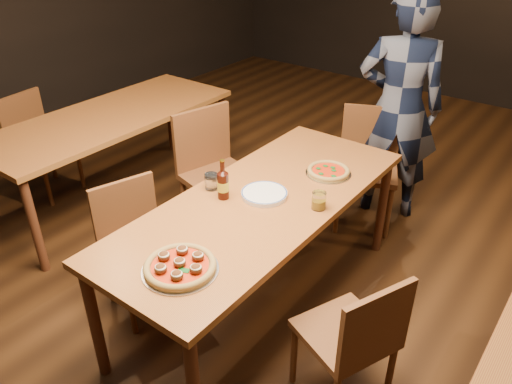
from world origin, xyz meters
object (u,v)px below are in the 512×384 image
Objects in this scene: chair_main_e at (345,332)px; plate_stack at (264,194)px; pizza_margherita at (328,171)px; water_glass at (211,181)px; chair_main_nw at (142,250)px; table_main at (261,210)px; chair_nbr_left at (43,144)px; diner at (399,108)px; amber_glass at (319,201)px; chair_main_sw at (220,177)px; pizza_meatball at (180,266)px; chair_end at (367,170)px; table_left at (110,123)px; beer_bottle at (223,185)px.

plate_stack is at bearing -92.01° from chair_main_e.
water_glass reaches higher than pizza_margherita.
chair_main_nw is at bearing -122.74° from water_glass.
pizza_margherita is (0.15, 0.48, 0.09)m from table_main.
chair_main_e is (1.25, 0.15, -0.00)m from chair_main_nw.
table_main is 2.27m from chair_nbr_left.
diner reaches higher than plate_stack.
amber_glass is (0.84, 0.56, 0.38)m from chair_main_nw.
chair_main_nw is 0.85× the size of chair_main_sw.
pizza_meatball is 1.27× the size of pizza_margherita.
pizza_meatball is at bearing -105.17° from amber_glass.
table_main is at bearing 14.58° from water_glass.
plate_stack reaches higher than table_main.
chair_main_nw is at bearing -146.30° from amber_glass.
water_glass reaches higher than pizza_meatball.
chair_main_e is 0.91× the size of chair_end.
chair_main_e is 1.62m from chair_end.
chair_nbr_left reaches higher than table_left.
table_main is 2.03× the size of chair_main_sw.
table_main is at bearing -98.54° from chair_nbr_left.
chair_end is at bearing -71.49° from chair_nbr_left.
chair_end reaches higher than table_main.
plate_stack is at bearing -97.58° from chair_nbr_left.
diner reaches higher than pizza_meatball.
chair_main_sw is 1.37m from pizza_meatball.
chair_nbr_left reaches higher than chair_main_nw.
amber_glass is (-0.41, 0.41, 0.38)m from chair_main_e.
chair_main_sw reaches higher than chair_nbr_left.
chair_end is 1.39m from beer_bottle.
chair_nbr_left is 2.47m from pizza_margherita.
table_main is 7.29× the size of pizza_margherita.
table_main is 1.22m from chair_end.
plate_stack is (-0.10, -1.16, 0.30)m from chair_end.
chair_nbr_left is 9.14× the size of amber_glass.
pizza_margherita is 1.02m from diner.
plate_stack is (-0.72, 0.33, 0.34)m from chair_main_e.
beer_bottle is 1.64m from diner.
chair_main_sw is at bearing 5.94° from table_left.
chair_nbr_left reaches higher than chair_main_e.
chair_main_e is at bearing 85.18° from diner.
chair_main_sw reaches higher than plate_stack.
chair_main_e is at bearing -53.83° from pizza_margherita.
diner reaches higher than chair_main_sw.
diner reaches higher than pizza_margherita.
chair_main_sw reaches higher than table_main.
pizza_meatball is at bearing -66.98° from beer_bottle.
diner reaches higher than water_glass.
chair_main_sw reaches higher than pizza_margherita.
beer_bottle is 0.13× the size of diner.
diner reaches higher than chair_main_e.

